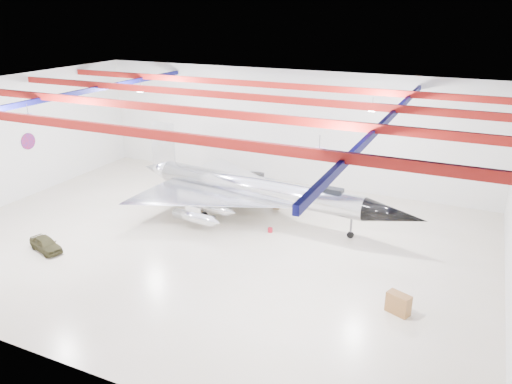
% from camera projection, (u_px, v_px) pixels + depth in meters
% --- Properties ---
extents(floor, '(40.00, 40.00, 0.00)m').
position_uv_depth(floor, '(211.00, 241.00, 37.35)').
color(floor, beige).
rests_on(floor, ground).
extents(wall_back, '(40.00, 0.00, 40.00)m').
position_uv_depth(wall_back, '(286.00, 127.00, 48.18)').
color(wall_back, silver).
rests_on(wall_back, floor).
extents(wall_left, '(0.00, 30.00, 30.00)m').
position_uv_depth(wall_left, '(8.00, 141.00, 43.28)').
color(wall_left, silver).
rests_on(wall_left, floor).
extents(ceiling, '(40.00, 40.00, 0.00)m').
position_uv_depth(ceiling, '(206.00, 93.00, 33.50)').
color(ceiling, '#0A0F38').
rests_on(ceiling, wall_back).
extents(ceiling_structure, '(39.50, 29.50, 1.08)m').
position_uv_depth(ceiling_structure, '(206.00, 103.00, 33.74)').
color(ceiling_structure, maroon).
rests_on(ceiling_structure, ceiling).
extents(wall_roundel, '(0.10, 1.50, 1.50)m').
position_uv_depth(wall_roundel, '(28.00, 141.00, 45.13)').
color(wall_roundel, '#B21414').
rests_on(wall_roundel, wall_left).
extents(jet_aircraft, '(25.56, 15.76, 6.97)m').
position_uv_depth(jet_aircraft, '(256.00, 191.00, 40.80)').
color(jet_aircraft, silver).
rests_on(jet_aircraft, floor).
extents(jeep, '(3.34, 2.13, 1.06)m').
position_uv_depth(jeep, '(46.00, 244.00, 35.62)').
color(jeep, '#38361C').
rests_on(jeep, floor).
extents(desk, '(1.50, 1.13, 1.23)m').
position_uv_depth(desk, '(398.00, 304.00, 28.33)').
color(desk, brown).
rests_on(desk, floor).
extents(crate_ply, '(0.51, 0.42, 0.34)m').
position_uv_depth(crate_ply, '(200.00, 209.00, 42.64)').
color(crate_ply, olive).
rests_on(crate_ply, floor).
extents(toolbox_red, '(0.61, 0.54, 0.36)m').
position_uv_depth(toolbox_red, '(234.00, 200.00, 44.60)').
color(toolbox_red, '#AA1123').
rests_on(toolbox_red, floor).
extents(engine_drum, '(0.47, 0.47, 0.37)m').
position_uv_depth(engine_drum, '(214.00, 218.00, 40.84)').
color(engine_drum, '#59595B').
rests_on(engine_drum, floor).
extents(parts_bin, '(0.64, 0.53, 0.41)m').
position_uv_depth(parts_bin, '(276.00, 206.00, 43.20)').
color(parts_bin, olive).
rests_on(parts_bin, floor).
extents(crate_small, '(0.36, 0.29, 0.25)m').
position_uv_depth(crate_small, '(211.00, 194.00, 46.25)').
color(crate_small, '#59595B').
rests_on(crate_small, floor).
extents(tool_chest, '(0.49, 0.49, 0.35)m').
position_uv_depth(tool_chest, '(270.00, 230.00, 38.70)').
color(tool_chest, '#AA1123').
rests_on(tool_chest, floor).
extents(oil_barrel, '(0.48, 0.39, 0.34)m').
position_uv_depth(oil_barrel, '(218.00, 205.00, 43.61)').
color(oil_barrel, olive).
rests_on(oil_barrel, floor).
extents(spares_box, '(0.46, 0.46, 0.34)m').
position_uv_depth(spares_box, '(283.00, 199.00, 44.98)').
color(spares_box, '#59595B').
rests_on(spares_box, floor).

